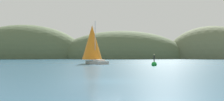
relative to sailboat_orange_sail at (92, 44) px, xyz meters
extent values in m
plane|color=navy|center=(4.96, -43.07, -5.07)|extent=(360.00, 360.00, 0.00)
ellipsoid|color=#5B6647|center=(64.96, 91.93, -5.07)|extent=(56.01, 44.00, 39.68)
ellipsoid|color=#4C5B3D|center=(9.96, 91.93, -5.07)|extent=(80.40, 44.00, 33.91)
ellipsoid|color=#4C5B3D|center=(-50.04, 91.93, -5.07)|extent=(76.49, 44.00, 41.46)
cube|color=#B7B2A8|center=(1.18, -2.08, -4.67)|extent=(6.21, 8.32, 0.79)
cube|color=beige|center=(1.90, -3.35, -4.10)|extent=(2.96, 3.21, 0.36)
cylinder|color=#B2B2B7|center=(0.78, -1.37, 0.64)|extent=(0.14, 0.14, 9.84)
cone|color=orange|center=(-0.10, 0.18, 0.38)|extent=(6.87, 6.87, 8.71)
sphere|color=green|center=(13.63, -12.58, -4.77)|extent=(1.10, 1.10, 1.10)
cylinder|color=black|center=(13.63, -12.58, -3.72)|extent=(0.20, 0.20, 1.60)
sphere|color=#F2EA99|center=(13.63, -12.58, -2.80)|extent=(0.24, 0.24, 0.24)
camera|label=1|loc=(5.65, -64.74, -2.89)|focal=41.21mm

